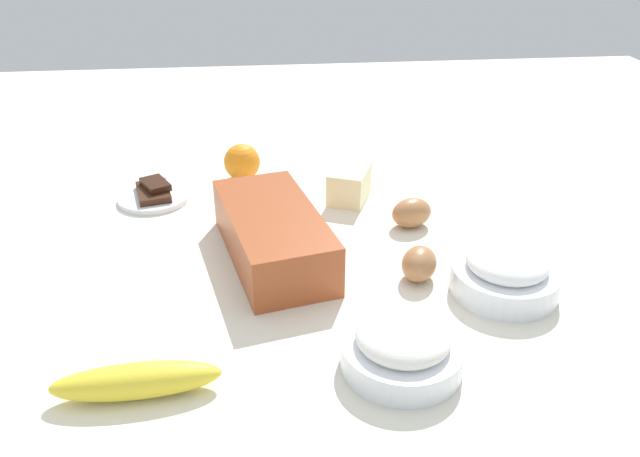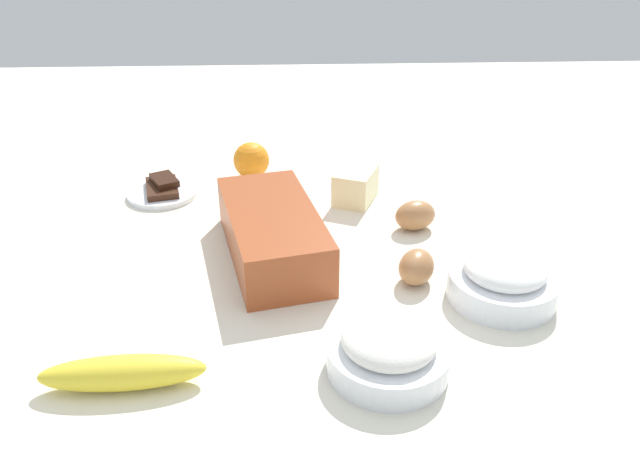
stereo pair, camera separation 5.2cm
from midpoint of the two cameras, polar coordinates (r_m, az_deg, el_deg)
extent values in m
cube|color=silver|center=(0.99, -1.51, -2.56)|extent=(2.40, 2.40, 0.02)
cube|color=#9E4723|center=(0.96, -5.90, -0.56)|extent=(0.30, 0.19, 0.08)
cube|color=black|center=(0.95, -5.91, -0.35)|extent=(0.29, 0.17, 0.07)
cylinder|color=white|center=(0.76, 5.51, -11.44)|extent=(0.15, 0.15, 0.04)
torus|color=white|center=(0.75, 5.57, -10.59)|extent=(0.15, 0.15, 0.01)
ellipsoid|color=white|center=(0.74, 5.61, -9.80)|extent=(0.11, 0.11, 0.04)
cylinder|color=white|center=(0.91, 14.99, -4.58)|extent=(0.15, 0.15, 0.04)
torus|color=white|center=(0.90, 15.12, -3.71)|extent=(0.15, 0.15, 0.01)
ellipsoid|color=white|center=(0.90, 15.22, -3.00)|extent=(0.11, 0.11, 0.04)
ellipsoid|color=yellow|center=(0.75, -18.45, -13.15)|extent=(0.05, 0.19, 0.04)
sphere|color=orange|center=(1.24, -8.39, 6.05)|extent=(0.07, 0.07, 0.07)
cube|color=#F4EDB2|center=(1.14, 1.39, 4.06)|extent=(0.11, 0.09, 0.06)
ellipsoid|color=#A77044|center=(0.91, 7.46, -3.25)|extent=(0.08, 0.07, 0.05)
ellipsoid|color=#AC7446|center=(1.06, 7.00, 1.43)|extent=(0.07, 0.08, 0.05)
cylinder|color=white|center=(1.19, -16.19, 2.74)|extent=(0.13, 0.13, 0.01)
cube|color=#381E11|center=(1.19, -16.26, 3.21)|extent=(0.10, 0.08, 0.01)
cube|color=black|center=(1.19, -16.10, 3.91)|extent=(0.07, 0.06, 0.01)
camera|label=1|loc=(0.03, -91.55, -0.84)|focal=34.89mm
camera|label=2|loc=(0.03, 88.45, 0.84)|focal=34.89mm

